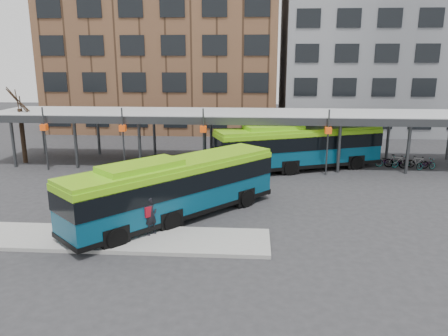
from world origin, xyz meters
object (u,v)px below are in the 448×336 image
(tree, at_px, (22,133))
(pedestrian, at_px, (151,215))
(bus_rear, at_px, (298,146))
(bus_front, at_px, (175,187))

(tree, bearing_deg, pedestrian, -46.36)
(bus_rear, bearing_deg, pedestrian, -142.20)
(bus_front, distance_m, pedestrian, 2.77)
(bus_front, relative_size, bus_rear, 0.84)
(tree, distance_m, bus_front, 18.86)
(tree, relative_size, bus_rear, 0.43)
(tree, xyz_separation_m, bus_rear, (22.07, -0.86, -0.59))
(bus_rear, height_order, pedestrian, bus_rear)
(bus_front, xyz_separation_m, bus_rear, (7.49, 11.09, 0.08))
(tree, relative_size, bus_front, 0.52)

